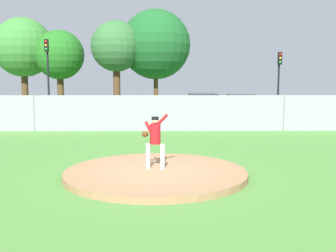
% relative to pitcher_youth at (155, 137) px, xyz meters
% --- Properties ---
extents(ground_plane, '(80.00, 80.00, 0.00)m').
position_rel_pitcher_youth_xyz_m(ground_plane, '(0.03, 5.76, -1.15)').
color(ground_plane, '#4C8438').
extents(asphalt_strip, '(44.00, 7.00, 0.01)m').
position_rel_pitcher_youth_xyz_m(asphalt_strip, '(0.03, 14.26, -1.15)').
color(asphalt_strip, '#2B2B2D').
rests_on(asphalt_strip, ground_plane).
extents(pitchers_mound, '(5.38, 5.38, 0.19)m').
position_rel_pitcher_youth_xyz_m(pitchers_mound, '(0.03, -0.24, -1.06)').
color(pitchers_mound, '#99704C').
rests_on(pitchers_mound, ground_plane).
extents(pitcher_youth, '(0.80, 0.32, 1.66)m').
position_rel_pitcher_youth_xyz_m(pitcher_youth, '(0.00, 0.00, 0.00)').
color(pitcher_youth, silver).
rests_on(pitcher_youth, pitchers_mound).
extents(baseball, '(0.07, 0.07, 0.07)m').
position_rel_pitcher_youth_xyz_m(baseball, '(-0.01, 0.84, -0.92)').
color(baseball, white).
rests_on(baseball, pitchers_mound).
extents(chainlink_fence, '(33.42, 0.07, 2.02)m').
position_rel_pitcher_youth_xyz_m(chainlink_fence, '(0.03, 9.76, -0.19)').
color(chainlink_fence, gray).
rests_on(chainlink_fence, ground_plane).
extents(parked_car_silver, '(1.90, 4.09, 1.63)m').
position_rel_pitcher_youth_xyz_m(parked_car_silver, '(-2.46, 14.32, -0.38)').
color(parked_car_silver, '#B7BABF').
rests_on(parked_car_silver, ground_plane).
extents(parked_car_burgundy, '(2.16, 4.68, 1.71)m').
position_rel_pitcher_youth_xyz_m(parked_car_burgundy, '(5.49, 14.68, -0.33)').
color(parked_car_burgundy, maroon).
rests_on(parked_car_burgundy, ground_plane).
extents(parked_car_charcoal, '(1.98, 4.40, 1.63)m').
position_rel_pitcher_youth_xyz_m(parked_car_charcoal, '(-9.13, 14.49, -0.37)').
color(parked_car_charcoal, '#232328').
rests_on(parked_car_charcoal, ground_plane).
extents(parked_car_teal, '(2.08, 4.37, 1.79)m').
position_rel_pitcher_youth_xyz_m(parked_car_teal, '(2.82, 14.33, -0.30)').
color(parked_car_teal, '#146066').
rests_on(parked_car_teal, ground_plane).
extents(parked_car_white, '(2.19, 4.56, 1.59)m').
position_rel_pitcher_youth_xyz_m(parked_car_white, '(8.06, 14.00, -0.38)').
color(parked_car_white, silver).
rests_on(parked_car_white, ground_plane).
extents(parked_car_champagne, '(1.99, 4.35, 1.60)m').
position_rel_pitcher_youth_xyz_m(parked_car_champagne, '(-5.51, 14.35, -0.38)').
color(parked_car_champagne, tan).
rests_on(parked_car_champagne, ground_plane).
extents(traffic_cone_orange, '(0.40, 0.40, 0.55)m').
position_rel_pitcher_youth_xyz_m(traffic_cone_orange, '(-7.24, 14.44, -0.89)').
color(traffic_cone_orange, orange).
rests_on(traffic_cone_orange, asphalt_strip).
extents(traffic_light_near, '(0.28, 0.46, 5.57)m').
position_rel_pitcher_youth_xyz_m(traffic_light_near, '(-8.26, 18.40, 2.61)').
color(traffic_light_near, black).
rests_on(traffic_light_near, ground_plane).
extents(traffic_light_far, '(0.28, 0.46, 4.65)m').
position_rel_pitcher_youth_xyz_m(traffic_light_far, '(8.75, 18.21, 2.04)').
color(traffic_light_far, black).
rests_on(traffic_light_far, ground_plane).
extents(tree_broad_right, '(5.17, 5.17, 7.99)m').
position_rel_pitcher_youth_xyz_m(tree_broad_right, '(-12.06, 24.56, 4.22)').
color(tree_broad_right, '#4C331E').
rests_on(tree_broad_right, ground_plane).
extents(tree_slender_far, '(4.23, 4.23, 6.83)m').
position_rel_pitcher_youth_xyz_m(tree_slender_far, '(-8.71, 23.79, 3.53)').
color(tree_slender_far, '#4C331E').
rests_on(tree_slender_far, ground_plane).
extents(tree_bushy_near, '(4.12, 4.12, 7.38)m').
position_rel_pitcher_youth_xyz_m(tree_bushy_near, '(-3.60, 21.85, 4.11)').
color(tree_bushy_near, '#4C331E').
rests_on(tree_bushy_near, ground_plane).
extents(tree_broad_left, '(5.86, 5.86, 8.48)m').
position_rel_pitcher_youth_xyz_m(tree_broad_left, '(-0.41, 23.10, 4.39)').
color(tree_broad_left, '#4C331E').
rests_on(tree_broad_left, ground_plane).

